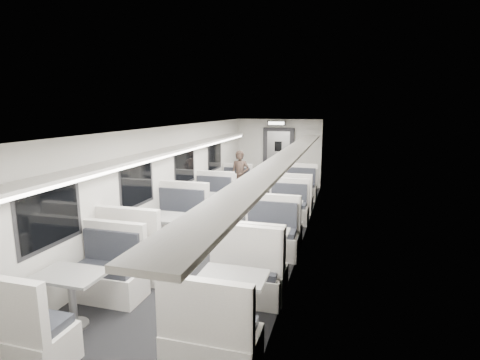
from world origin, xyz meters
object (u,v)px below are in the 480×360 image
Objects in this scene: booth_right_a at (297,193)px; booth_right_c at (262,251)px; booth_right_b at (283,216)px; booth_left_b at (202,209)px; booth_right_d at (233,301)px; exit_sign at (276,123)px; passenger at (240,176)px; booth_left_a at (229,191)px; vestibule_door at (278,158)px; booth_left_c at (160,236)px; booth_left_d at (72,299)px.

booth_right_a is 0.93× the size of booth_right_c.
booth_right_a is 2.47m from booth_right_b.
booth_right_c is at bearing -90.00° from booth_right_a.
booth_left_b is at bearing 131.07° from booth_right_c.
booth_left_b is at bearing -129.28° from booth_right_a.
exit_sign reaches higher than booth_right_d.
booth_right_c is 5.02m from passenger.
vestibule_door reaches higher than booth_left_a.
exit_sign reaches higher than booth_left_b.
booth_right_d is at bearing -90.00° from booth_right_c.
booth_right_b is at bearing 90.00° from booth_right_d.
booth_left_c is 2.38m from booth_left_d.
booth_right_a is at bearing -67.89° from vestibule_door.
booth_left_c is at bearing 137.05° from booth_right_d.
booth_right_d reaches higher than booth_right_a.
booth_left_b is 3.16m from booth_right_a.
booth_right_b is at bearing -90.00° from booth_right_a.
booth_right_b is 0.96× the size of booth_right_d.
booth_right_a is at bearing -1.94° from passenger.
exit_sign is (1.00, 4.42, 1.90)m from booth_left_b.
booth_left_d is at bearing -96.38° from exit_sign.
booth_left_b is 4.47m from booth_right_d.
exit_sign is at bearing 102.67° from booth_right_b.
booth_left_b is at bearing 90.00° from booth_left_d.
booth_right_a is at bearing 90.00° from booth_right_c.
booth_right_c is (2.00, -0.16, -0.03)m from booth_left_c.
exit_sign is (1.00, 8.94, 1.90)m from booth_left_d.
booth_right_d is 1.36× the size of passenger.
booth_right_b is (2.00, 4.49, -0.02)m from booth_left_d.
booth_right_d is at bearing -83.59° from vestibule_door.
booth_left_a is at bearing 90.00° from booth_left_b.
booth_left_c is 5.00m from booth_right_a.
booth_right_a is (2.00, 2.44, -0.02)m from booth_left_b.
booth_right_d is (2.00, -1.86, -0.05)m from booth_left_c.
booth_right_d is 8.98m from vestibule_door.
exit_sign is (0.72, 2.01, 1.51)m from passenger.
booth_right_b is at bearing -0.83° from booth_left_b.
vestibule_door reaches higher than booth_right_b.
exit_sign reaches higher than booth_left_a.
exit_sign reaches higher than vestibule_door.
booth_right_b is 3.26× the size of exit_sign.
booth_right_c is at bearing -66.17° from booth_left_a.
booth_right_d is at bearing -42.95° from booth_left_c.
booth_right_b is (2.00, -0.03, -0.02)m from booth_left_b.
booth_left_c is 4.57m from passenger.
booth_right_a is 4.74m from booth_right_c.
vestibule_door is (1.00, 9.42, 0.66)m from booth_left_d.
passenger reaches higher than booth_left_a.
passenger is 2.61m from exit_sign.
booth_left_b is 3.47× the size of exit_sign.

